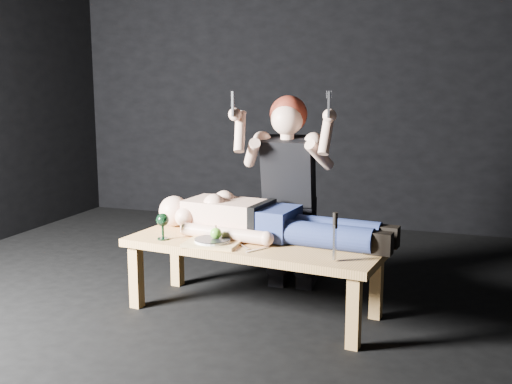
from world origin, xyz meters
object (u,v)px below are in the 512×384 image
(serving_tray, at_px, (212,243))
(goblet, at_px, (163,227))
(kneeling_woman, at_px, (291,191))
(carving_knife, at_px, (335,237))
(table, at_px, (253,277))
(lying_man, at_px, (270,217))

(serving_tray, xyz_separation_m, goblet, (-0.34, 0.02, 0.07))
(kneeling_woman, distance_m, carving_knife, 0.88)
(table, relative_size, carving_knife, 5.82)
(lying_man, xyz_separation_m, goblet, (-0.61, -0.26, -0.05))
(table, height_order, serving_tray, serving_tray)
(serving_tray, relative_size, goblet, 1.93)
(lying_man, bearing_deg, goblet, -150.56)
(goblet, height_order, carving_knife, carving_knife)
(lying_man, xyz_separation_m, serving_tray, (-0.27, -0.27, -0.12))
(kneeling_woman, distance_m, goblet, 0.91)
(kneeling_woman, bearing_deg, carving_knife, -62.23)
(table, bearing_deg, carving_knife, -16.76)
(table, xyz_separation_m, serving_tray, (-0.21, -0.14, 0.23))
(kneeling_woman, xyz_separation_m, goblet, (-0.64, -0.64, -0.15))
(lying_man, distance_m, kneeling_woman, 0.39)
(lying_man, relative_size, goblet, 9.44)
(kneeling_woman, bearing_deg, table, -103.69)
(goblet, bearing_deg, carving_knife, -5.90)
(goblet, bearing_deg, table, 12.80)
(lying_man, height_order, kneeling_woman, kneeling_woman)
(serving_tray, bearing_deg, goblet, 177.01)
(table, distance_m, serving_tray, 0.34)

